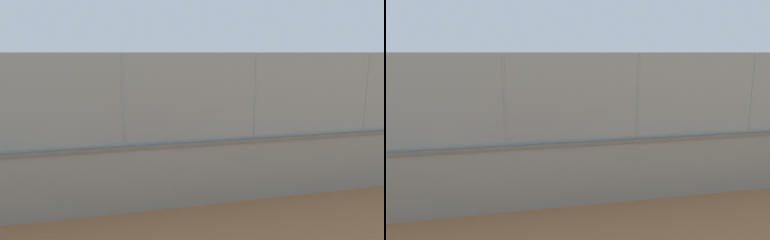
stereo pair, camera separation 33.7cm
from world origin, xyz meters
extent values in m
plane|color=#A36B42|center=(0.00, 0.00, 0.00)|extent=(260.00, 260.00, 0.00)
cube|color=gray|center=(-1.76, 9.28, 0.79)|extent=(30.24, 0.66, 1.58)
cube|color=slate|center=(-1.76, 9.28, 1.62)|extent=(30.24, 0.72, 0.08)
cube|color=gray|center=(-1.76, 9.28, 2.74)|extent=(29.64, 0.42, 2.17)
cylinder|color=gray|center=(-3.40, 9.30, 2.74)|extent=(0.07, 0.07, 2.17)
cylinder|color=gray|center=(-0.11, 9.26, 2.74)|extent=(0.07, 0.07, 2.17)
cylinder|color=gray|center=(3.18, 9.21, 2.74)|extent=(0.07, 0.07, 2.17)
cylinder|color=#591919|center=(3.88, 3.61, 0.42)|extent=(0.20, 0.20, 0.84)
cylinder|color=#591919|center=(3.79, 3.43, 0.42)|extent=(0.20, 0.20, 0.84)
cylinder|color=#429951|center=(3.84, 3.52, 1.16)|extent=(0.46, 0.46, 0.62)
cylinder|color=#D8AD84|center=(3.95, 3.82, 1.28)|extent=(0.56, 0.37, 0.17)
cylinder|color=#D8AD84|center=(3.42, 3.39, 1.28)|extent=(0.56, 0.37, 0.17)
sphere|color=#D8AD84|center=(3.84, 3.52, 1.59)|extent=(0.24, 0.24, 0.24)
cylinder|color=black|center=(3.84, 3.52, 1.69)|extent=(0.34, 0.34, 0.05)
cylinder|color=black|center=(3.26, 3.48, 1.28)|extent=(0.28, 0.18, 0.04)
ellipsoid|color=#333338|center=(3.07, 3.58, 1.28)|extent=(0.28, 0.17, 0.24)
cylinder|color=#591919|center=(-4.99, 0.03, 0.39)|extent=(0.19, 0.19, 0.79)
cylinder|color=#591919|center=(-4.80, 0.09, 0.39)|extent=(0.19, 0.19, 0.79)
cylinder|color=orange|center=(-4.90, 0.06, 1.08)|extent=(0.43, 0.43, 0.58)
cylinder|color=brown|center=(-5.17, -0.08, 1.19)|extent=(0.25, 0.55, 0.17)
cylinder|color=brown|center=(-4.52, -0.14, 1.19)|extent=(0.25, 0.55, 0.17)
sphere|color=brown|center=(-4.90, 0.06, 1.48)|extent=(0.22, 0.22, 0.22)
cylinder|color=red|center=(-4.90, 0.06, 1.57)|extent=(0.29, 0.29, 0.05)
cylinder|color=black|center=(-4.47, -0.31, 1.19)|extent=(0.13, 0.30, 0.04)
ellipsoid|color=#333338|center=(-4.40, -0.52, 1.19)|extent=(0.12, 0.30, 0.24)
cylinder|color=#591919|center=(5.69, 5.26, 0.36)|extent=(0.18, 0.18, 0.73)
cylinder|color=#591919|center=(5.74, 5.07, 0.36)|extent=(0.18, 0.18, 0.73)
cylinder|color=orange|center=(5.72, 5.16, 1.00)|extent=(0.41, 0.41, 0.54)
cylinder|color=tan|center=(5.60, 5.42, 1.11)|extent=(0.52, 0.21, 0.16)
cylinder|color=tan|center=(5.50, 4.82, 1.11)|extent=(0.52, 0.21, 0.16)
sphere|color=tan|center=(5.72, 5.16, 1.37)|extent=(0.21, 0.21, 0.21)
cylinder|color=red|center=(5.72, 5.16, 1.46)|extent=(0.26, 0.26, 0.05)
sphere|color=white|center=(4.02, 5.16, 0.05)|extent=(0.11, 0.11, 0.11)
camera|label=1|loc=(3.71, 17.50, 3.83)|focal=33.26mm
camera|label=2|loc=(3.38, 17.58, 3.83)|focal=33.26mm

